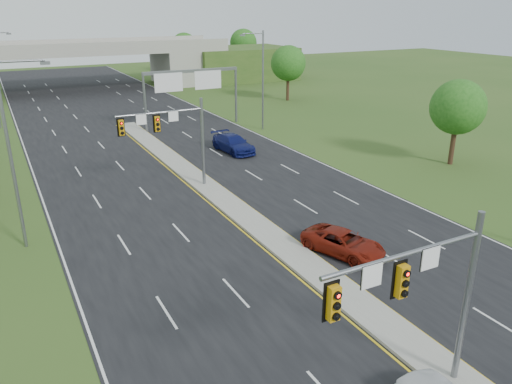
{
  "coord_description": "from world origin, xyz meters",
  "views": [
    {
      "loc": [
        -13.9,
        -10.06,
        13.44
      ],
      "look_at": [
        -0.79,
        14.69,
        3.0
      ],
      "focal_mm": 35.0,
      "sensor_mm": 36.0,
      "label": 1
    }
  ],
  "objects_px": {
    "sign_gantry": "(191,82)",
    "car_far_a": "(343,243)",
    "car_far_b": "(233,143)",
    "overpass": "(79,69)",
    "signal_mast_far": "(174,131)",
    "signal_mast_near": "(426,288)"
  },
  "relations": [
    {
      "from": "signal_mast_near",
      "to": "signal_mast_far",
      "type": "relative_size",
      "value": 1.0
    },
    {
      "from": "signal_mast_far",
      "to": "overpass",
      "type": "distance_m",
      "value": 55.13
    },
    {
      "from": "car_far_a",
      "to": "signal_mast_near",
      "type": "bearing_deg",
      "value": -134.65
    },
    {
      "from": "signal_mast_near",
      "to": "overpass",
      "type": "height_order",
      "value": "overpass"
    },
    {
      "from": "car_far_b",
      "to": "sign_gantry",
      "type": "bearing_deg",
      "value": 83.21
    },
    {
      "from": "signal_mast_far",
      "to": "sign_gantry",
      "type": "bearing_deg",
      "value": 65.89
    },
    {
      "from": "signal_mast_near",
      "to": "car_far_b",
      "type": "distance_m",
      "value": 34.26
    },
    {
      "from": "signal_mast_near",
      "to": "signal_mast_far",
      "type": "height_order",
      "value": "same"
    },
    {
      "from": "sign_gantry",
      "to": "car_far_a",
      "type": "relative_size",
      "value": 2.34
    },
    {
      "from": "car_far_a",
      "to": "car_far_b",
      "type": "height_order",
      "value": "car_far_b"
    },
    {
      "from": "signal_mast_near",
      "to": "overpass",
      "type": "bearing_deg",
      "value": 88.38
    },
    {
      "from": "signal_mast_near",
      "to": "sign_gantry",
      "type": "distance_m",
      "value": 45.88
    },
    {
      "from": "signal_mast_far",
      "to": "overpass",
      "type": "height_order",
      "value": "overpass"
    },
    {
      "from": "signal_mast_far",
      "to": "car_far_b",
      "type": "distance_m",
      "value": 12.32
    },
    {
      "from": "car_far_b",
      "to": "overpass",
      "type": "bearing_deg",
      "value": 92.58
    },
    {
      "from": "car_far_a",
      "to": "signal_mast_far",
      "type": "bearing_deg",
      "value": 89.04
    },
    {
      "from": "overpass",
      "to": "car_far_a",
      "type": "bearing_deg",
      "value": -87.83
    },
    {
      "from": "sign_gantry",
      "to": "car_far_b",
      "type": "relative_size",
      "value": 2.03
    },
    {
      "from": "signal_mast_near",
      "to": "car_far_a",
      "type": "distance_m",
      "value": 12.25
    },
    {
      "from": "overpass",
      "to": "car_far_b",
      "type": "height_order",
      "value": "overpass"
    },
    {
      "from": "car_far_a",
      "to": "car_far_b",
      "type": "relative_size",
      "value": 0.87
    },
    {
      "from": "sign_gantry",
      "to": "overpass",
      "type": "bearing_deg",
      "value": 100.79
    }
  ]
}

